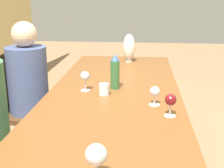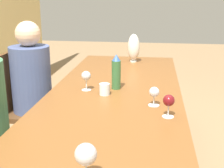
{
  "view_description": "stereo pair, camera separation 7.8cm",
  "coord_description": "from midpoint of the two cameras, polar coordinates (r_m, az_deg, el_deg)",
  "views": [
    {
      "loc": [
        -2.08,
        -0.19,
        1.42
      ],
      "look_at": [
        -0.14,
        0.0,
        0.84
      ],
      "focal_mm": 50.0,
      "sensor_mm": 36.0,
      "label": 1
    },
    {
      "loc": [
        -2.07,
        -0.26,
        1.42
      ],
      "look_at": [
        -0.14,
        0.0,
        0.84
      ],
      "focal_mm": 50.0,
      "sensor_mm": 36.0,
      "label": 2
    }
  ],
  "objects": [
    {
      "name": "vase",
      "position": [
        3.12,
        2.41,
        6.7
      ],
      "size": [
        0.12,
        0.12,
        0.28
      ],
      "color": "silver",
      "rests_on": "dining_table"
    },
    {
      "name": "wine_glass_3",
      "position": [
        1.93,
        6.68,
        -1.51
      ],
      "size": [
        0.07,
        0.07,
        0.12
      ],
      "color": "silver",
      "rests_on": "dining_table"
    },
    {
      "name": "wine_glass_2",
      "position": [
        1.77,
        9.42,
        -3.0
      ],
      "size": [
        0.07,
        0.07,
        0.13
      ],
      "color": "silver",
      "rests_on": "dining_table"
    },
    {
      "name": "wine_glass_1",
      "position": [
        2.21,
        -5.96,
        1.33
      ],
      "size": [
        0.07,
        0.07,
        0.14
      ],
      "color": "silver",
      "rests_on": "dining_table"
    },
    {
      "name": "wine_glass_0",
      "position": [
        1.15,
        -4.89,
        -12.91
      ],
      "size": [
        0.08,
        0.08,
        0.15
      ],
      "color": "silver",
      "rests_on": "dining_table"
    },
    {
      "name": "water_bottle",
      "position": [
        2.23,
        -0.34,
        2.17
      ],
      "size": [
        0.07,
        0.07,
        0.25
      ],
      "color": "#336638",
      "rests_on": "dining_table"
    },
    {
      "name": "water_tumbler",
      "position": [
        2.12,
        -2.51,
        -0.98
      ],
      "size": [
        0.07,
        0.07,
        0.08
      ],
      "color": "silver",
      "rests_on": "dining_table"
    },
    {
      "name": "chair_far",
      "position": [
        2.76,
        -17.03,
        -3.77
      ],
      "size": [
        0.44,
        0.44,
        0.94
      ],
      "color": "brown",
      "rests_on": "ground_plane"
    },
    {
      "name": "dining_table",
      "position": [
        2.21,
        -0.66,
        -3.14
      ],
      "size": [
        2.52,
        0.92,
        0.74
      ],
      "color": "brown",
      "rests_on": "ground_plane"
    },
    {
      "name": "person_far",
      "position": [
        2.69,
        -15.57,
        -0.87
      ],
      "size": [
        0.33,
        0.33,
        1.2
      ],
      "color": "#2D2D38",
      "rests_on": "ground_plane"
    }
  ]
}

